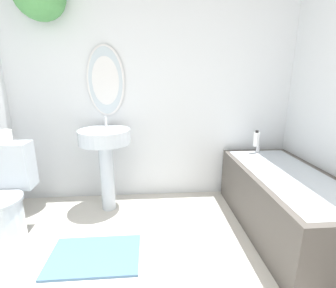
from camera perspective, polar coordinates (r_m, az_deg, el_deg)
name	(u,v)px	position (r m, az deg, el deg)	size (l,w,h in m)	color
wall_back	(137,73)	(2.54, -7.26, 16.21)	(3.01, 0.44, 2.40)	silver
toilet	(3,205)	(2.32, -34.27, -11.76)	(0.38, 0.53, 0.78)	silver
pedestal_sink	(105,149)	(2.39, -14.48, -1.07)	(0.48, 0.48, 0.91)	silver
bathtub	(286,201)	(2.34, 25.92, -12.02)	(0.68, 1.43, 0.60)	#4C4742
shampoo_bottle	(256,139)	(2.67, 19.98, 1.12)	(0.06, 0.06, 0.17)	white
bath_mat	(95,256)	(2.05, -16.83, -23.81)	(0.66, 0.43, 0.02)	#4C7093
toilet_paper_roll	(4,137)	(2.31, -34.01, 1.46)	(0.11, 0.11, 0.10)	white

